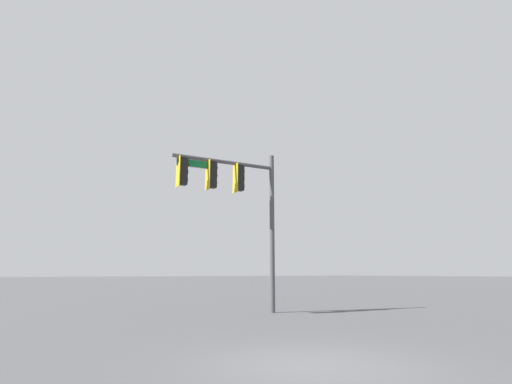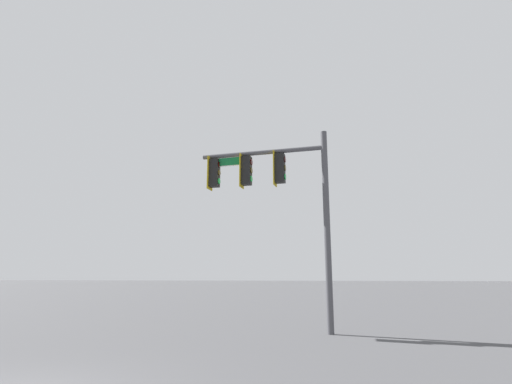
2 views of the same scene
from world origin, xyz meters
name	(u,v)px [view 1 (image 1 of 2)]	position (x,y,z in m)	size (l,w,h in m)	color
ground_plane	(315,366)	(0.00, 0.00, 0.00)	(400.00, 400.00, 0.00)	#474749
signal_pole_near	(235,194)	(-3.21, -8.94, 5.10)	(4.82, 0.74, 7.08)	#47474C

